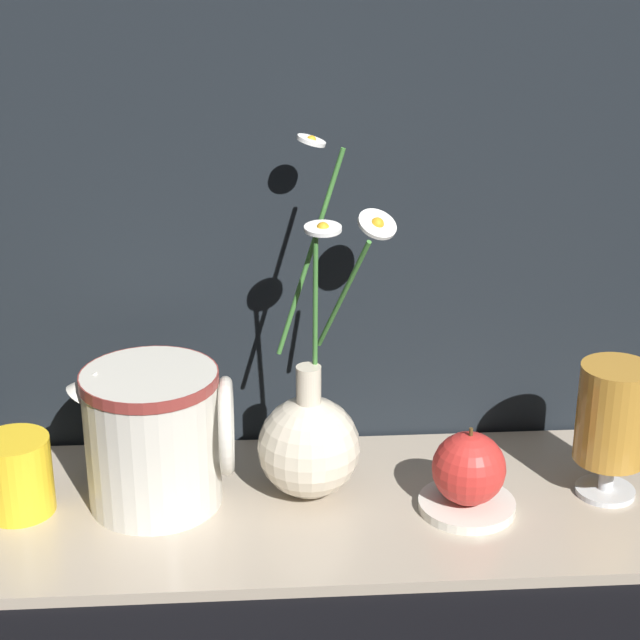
{
  "coord_description": "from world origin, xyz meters",
  "views": [
    {
      "loc": [
        -0.07,
        -0.96,
        0.6
      ],
      "look_at": [
        -0.0,
        0.0,
        0.22
      ],
      "focal_mm": 60.0,
      "sensor_mm": 36.0,
      "label": 1
    }
  ],
  "objects_px": {
    "vase_with_flowers": "(310,440)",
    "ceramic_pitcher": "(155,433)",
    "orange_fruit": "(469,468)",
    "yellow_mug": "(14,475)",
    "tea_glass": "(613,417)"
  },
  "relations": [
    {
      "from": "vase_with_flowers",
      "to": "ceramic_pitcher",
      "type": "xyz_separation_m",
      "value": [
        -0.16,
        -0.01,
        0.02
      ]
    },
    {
      "from": "ceramic_pitcher",
      "to": "orange_fruit",
      "type": "xyz_separation_m",
      "value": [
        0.32,
        -0.04,
        -0.03
      ]
    },
    {
      "from": "vase_with_flowers",
      "to": "yellow_mug",
      "type": "distance_m",
      "value": 0.3
    },
    {
      "from": "orange_fruit",
      "to": "ceramic_pitcher",
      "type": "bearing_deg",
      "value": 173.06
    },
    {
      "from": "orange_fruit",
      "to": "yellow_mug",
      "type": "bearing_deg",
      "value": 176.48
    },
    {
      "from": "ceramic_pitcher",
      "to": "tea_glass",
      "type": "relative_size",
      "value": 1.12
    },
    {
      "from": "yellow_mug",
      "to": "tea_glass",
      "type": "height_order",
      "value": "tea_glass"
    },
    {
      "from": "ceramic_pitcher",
      "to": "vase_with_flowers",
      "type": "bearing_deg",
      "value": 2.63
    },
    {
      "from": "tea_glass",
      "to": "ceramic_pitcher",
      "type": "bearing_deg",
      "value": 178.04
    },
    {
      "from": "yellow_mug",
      "to": "orange_fruit",
      "type": "bearing_deg",
      "value": -3.52
    },
    {
      "from": "vase_with_flowers",
      "to": "orange_fruit",
      "type": "relative_size",
      "value": 4.41
    },
    {
      "from": "orange_fruit",
      "to": "tea_glass",
      "type": "bearing_deg",
      "value": 8.41
    },
    {
      "from": "yellow_mug",
      "to": "orange_fruit",
      "type": "relative_size",
      "value": 0.98
    },
    {
      "from": "vase_with_flowers",
      "to": "yellow_mug",
      "type": "xyz_separation_m",
      "value": [
        -0.3,
        -0.02,
        -0.02
      ]
    },
    {
      "from": "yellow_mug",
      "to": "orange_fruit",
      "type": "distance_m",
      "value": 0.46
    }
  ]
}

